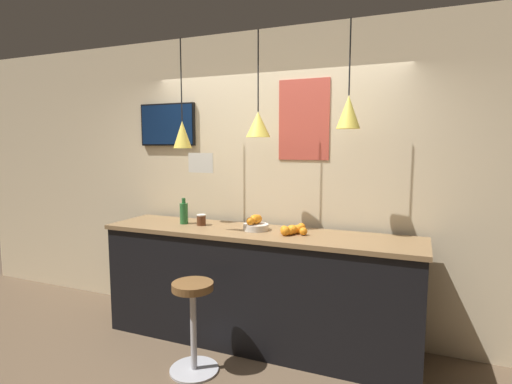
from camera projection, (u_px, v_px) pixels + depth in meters
name	position (u px, v px, depth m)	size (l,w,h in m)	color
ground_plane	(222.00, 383.00, 3.06)	(14.00, 14.00, 0.00)	brown
back_wall	(273.00, 182.00, 3.91)	(8.00, 0.06, 2.90)	beige
service_counter	(256.00, 287.00, 3.63)	(2.88, 0.64, 1.05)	black
bar_stool	(193.00, 315.00, 3.17)	(0.39, 0.39, 0.74)	#B7B7BC
fruit_bowl	(256.00, 224.00, 3.59)	(0.23, 0.23, 0.14)	beige
orange_pile	(293.00, 230.00, 3.43)	(0.24, 0.31, 0.08)	orange
juice_bottle	(184.00, 213.00, 3.87)	(0.08, 0.08, 0.25)	#286B33
spread_jar	(201.00, 220.00, 3.81)	(0.09, 0.09, 0.11)	#562D19
pendant_lamp_left	(182.00, 134.00, 3.81)	(0.18, 0.18, 1.02)	black
pendant_lamp_middle	(258.00, 124.00, 3.50)	(0.22, 0.22, 0.92)	black
pendant_lamp_right	(348.00, 112.00, 3.19)	(0.19, 0.19, 0.86)	black
mounted_tv	(167.00, 125.00, 4.24)	(0.66, 0.04, 0.44)	black
hanging_menu_board	(201.00, 163.00, 3.43)	(0.24, 0.01, 0.17)	silver
wall_poster	(304.00, 120.00, 3.69)	(0.48, 0.01, 0.74)	#C64C3D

